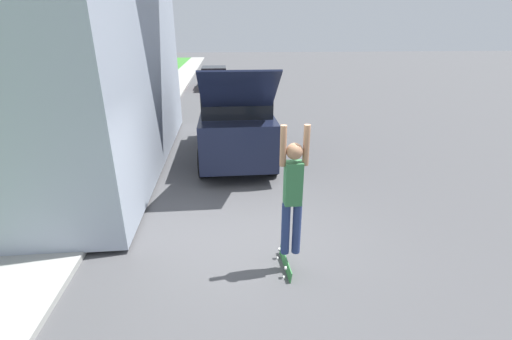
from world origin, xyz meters
name	(u,v)px	position (x,y,z in m)	size (l,w,h in m)	color
ground_plane	(245,236)	(0.00, 0.00, 0.00)	(120.00, 120.00, 0.00)	#49494C
sidewalk	(126,142)	(-3.60, 6.00, 0.05)	(1.80, 80.00, 0.10)	#9E9E99
suv_parked	(235,118)	(0.02, 4.36, 1.18)	(2.02, 5.48, 2.82)	black
car_down_street	(214,77)	(-0.82, 18.12, 0.66)	(1.91, 4.13, 1.35)	maroon
skateboarder	(293,191)	(0.65, -0.99, 1.36)	(0.41, 0.23, 2.03)	navy
skateboard	(285,263)	(0.57, -0.96, 0.08)	(0.13, 0.78, 0.24)	#337F3D
fire_hydrant	(56,205)	(-3.57, 0.80, 0.41)	(0.20, 0.20, 0.65)	gold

